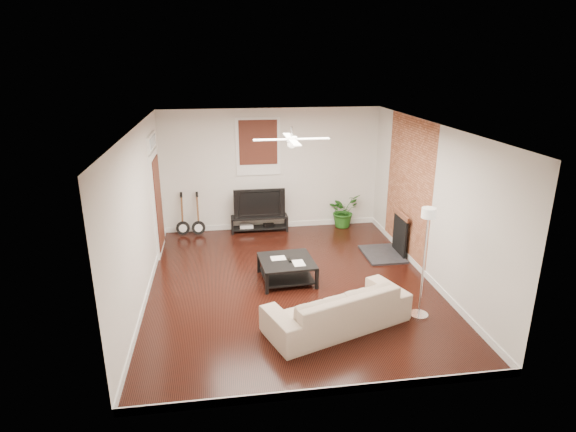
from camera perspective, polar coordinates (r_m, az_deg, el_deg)
The scene contains 14 objects.
room at distance 8.03m, azimuth 0.42°, elevation 0.79°, with size 5.01×6.01×2.81m.
brick_accent at distance 9.63m, azimuth 14.30°, elevation 3.23°, with size 0.02×2.20×2.80m, color brown.
fireplace at distance 9.81m, azimuth 12.31°, elevation -2.11°, with size 0.80×1.10×0.92m, color black.
window_back at distance 10.73m, azimuth -3.62°, elevation 8.34°, with size 1.00×0.06×1.30m, color #35130E.
door_left at distance 9.90m, azimuth -15.56°, elevation 2.63°, with size 0.08×1.00×2.50m, color white.
tv_stand at distance 11.01m, azimuth -3.46°, elevation -0.93°, with size 1.31×0.35×0.37m, color black.
tv at distance 10.86m, azimuth -3.53°, elevation 1.70°, with size 1.17×0.15×0.67m, color black.
coffee_table at distance 8.61m, azimuth -0.16°, elevation -6.55°, with size 0.95×0.95×0.40m, color black.
sofa at distance 7.22m, azimuth 5.97°, elevation -10.88°, with size 2.19×0.86×0.64m, color #BDA68D.
floor_lamp at distance 7.47m, azimuth 16.07°, elevation -5.55°, with size 0.29×0.29×1.79m, color silver, non-canonical shape.
potted_plant at distance 11.31m, azimuth 6.68°, elevation 0.66°, with size 0.71×0.62×0.79m, color #225D1A.
guitar_left at distance 10.88m, azimuth -12.68°, elevation 0.15°, with size 0.31×0.22×0.99m, color black, non-canonical shape.
guitar_right at distance 10.83m, azimuth -10.85°, elevation 0.19°, with size 0.31×0.22×0.99m, color black, non-canonical shape.
ceiling_fan at distance 7.75m, azimuth 0.44°, elevation 9.26°, with size 1.24×1.24×0.32m, color white, non-canonical shape.
Camera 1 is at (-1.17, -7.56, 3.87)m, focal length 29.44 mm.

